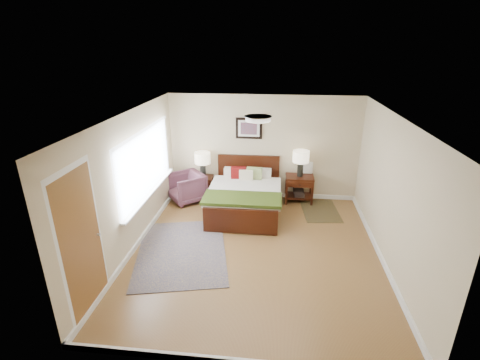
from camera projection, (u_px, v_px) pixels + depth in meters
The scene contains 18 objects.
floor at pixel (256, 250), 6.43m from camera, with size 5.00×5.00×0.00m, color brown.
back_wall at pixel (263, 148), 8.29m from camera, with size 4.50×0.04×2.50m, color #C1AD8C.
front_wall at pixel (242, 280), 3.66m from camera, with size 4.50×0.04×2.50m, color #C1AD8C.
left_wall at pixel (131, 183), 6.20m from camera, with size 0.04×5.00×2.50m, color #C1AD8C.
right_wall at pixel (392, 194), 5.75m from camera, with size 0.04×5.00×2.50m, color #C1AD8C.
ceiling at pixel (258, 116), 5.51m from camera, with size 4.50×5.00×0.02m, color white.
window at pixel (147, 164), 6.80m from camera, with size 0.11×2.72×1.32m.
door at pixel (82, 244), 4.65m from camera, with size 0.06×1.00×2.18m.
ceil_fixture at pixel (258, 118), 5.53m from camera, with size 0.44×0.44×0.08m.
bed at pixel (245, 192), 7.72m from camera, with size 1.61×1.94×1.05m.
wall_art at pixel (249, 128), 8.12m from camera, with size 0.62×0.05×0.50m.
nightstand_left at pixel (203, 182), 8.51m from camera, with size 0.45×0.40×0.53m.
nightstand_right at pixel (299, 186), 8.29m from camera, with size 0.66×0.49×0.65m.
lamp_left at pixel (203, 160), 8.32m from camera, with size 0.38×0.38×0.61m.
lamp_right at pixel (301, 158), 8.04m from camera, with size 0.38×0.38×0.61m.
armchair at pixel (187, 187), 8.34m from camera, with size 0.75×0.77×0.70m, color brown.
rug_persian at pixel (182, 251), 6.40m from camera, with size 1.58×2.23×0.01m, color #0E1747.
rug_navy at pixel (320, 210), 7.96m from camera, with size 0.79×1.18×0.01m, color black.
Camera 1 is at (0.31, -5.50, 3.58)m, focal length 26.00 mm.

